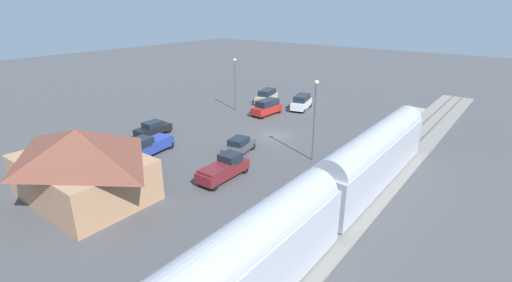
{
  "coord_description": "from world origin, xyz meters",
  "views": [
    {
      "loc": [
        -23.44,
        34.65,
        14.92
      ],
      "look_at": [
        -0.87,
        5.17,
        1.0
      ],
      "focal_mm": 25.43,
      "sensor_mm": 36.0,
      "label": 1
    }
  ],
  "objects": [
    {
      "name": "pickup_blue",
      "position": [
        7.3,
        13.11,
        1.03
      ],
      "size": [
        2.68,
        5.62,
        2.14
      ],
      "color": "#283D9E",
      "rests_on": "ground"
    },
    {
      "name": "pickup_maroon",
      "position": [
        -2.89,
        12.62,
        1.03
      ],
      "size": [
        2.09,
        5.44,
        2.14
      ],
      "color": "maroon",
      "rests_on": "ground"
    },
    {
      "name": "suv_white",
      "position": [
        3.64,
        -12.11,
        1.15
      ],
      "size": [
        3.07,
        5.22,
        2.22
      ],
      "color": "white",
      "rests_on": "ground"
    },
    {
      "name": "sedan_black",
      "position": [
        11.95,
        9.08,
        0.88
      ],
      "size": [
        1.89,
        4.52,
        1.74
      ],
      "color": "black",
      "rests_on": "ground"
    },
    {
      "name": "light_pole_lot_center",
      "position": [
        11.39,
        -5.78,
        4.87
      ],
      "size": [
        0.44,
        0.44,
        7.73
      ],
      "color": "#515156",
      "rests_on": "ground"
    },
    {
      "name": "pedestrian_on_platform",
      "position": [
        -10.07,
        -6.27,
        1.28
      ],
      "size": [
        0.36,
        0.36,
        1.71
      ],
      "color": "#333338",
      "rests_on": "platform"
    },
    {
      "name": "sedan_charcoal",
      "position": [
        -0.11,
        7.21,
        0.88
      ],
      "size": [
        2.64,
        4.76,
        1.74
      ],
      "color": "#47494F",
      "rests_on": "ground"
    },
    {
      "name": "suv_red",
      "position": [
        6.12,
        -6.56,
        1.15
      ],
      "size": [
        2.28,
        5.02,
        2.22
      ],
      "color": "red",
      "rests_on": "ground"
    },
    {
      "name": "light_pole_near_platform",
      "position": [
        -7.2,
        3.92,
        5.16
      ],
      "size": [
        0.44,
        0.44,
        8.27
      ],
      "color": "#515156",
      "rests_on": "ground"
    },
    {
      "name": "suv_tan",
      "position": [
        10.12,
        -12.02,
        1.15
      ],
      "size": [
        2.92,
        5.2,
        2.22
      ],
      "color": "#C6B284",
      "rests_on": "ground"
    },
    {
      "name": "platform",
      "position": [
        -10.0,
        0.0,
        0.15
      ],
      "size": [
        3.2,
        46.0,
        0.3
      ],
      "color": "#A8A399",
      "rests_on": "ground"
    },
    {
      "name": "railway_track",
      "position": [
        -14.0,
        0.0,
        0.09
      ],
      "size": [
        4.8,
        70.0,
        0.3
      ],
      "color": "gray",
      "rests_on": "ground"
    },
    {
      "name": "ground_plane",
      "position": [
        0.0,
        0.0,
        0.0
      ],
      "size": [
        200.0,
        200.0,
        0.0
      ],
      "primitive_type": "plane",
      "color": "#4C4C4F"
    },
    {
      "name": "passenger_train",
      "position": [
        -14.0,
        24.59,
        2.86
      ],
      "size": [
        2.93,
        57.11,
        4.98
      ],
      "color": "#ADB2BC",
      "rests_on": "railway_track"
    },
    {
      "name": "station_building",
      "position": [
        4.0,
        22.0,
        3.06
      ],
      "size": [
        11.76,
        8.13,
        5.87
      ],
      "color": "tan",
      "rests_on": "ground"
    }
  ]
}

